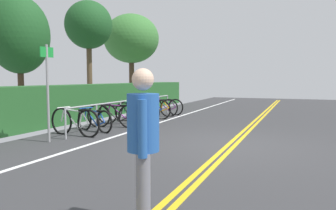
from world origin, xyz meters
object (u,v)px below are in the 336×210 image
at_px(bicycle_6, 156,108).
at_px(bicycle_3, 122,114).
at_px(bicycle_5, 148,109).
at_px(tree_extra, 131,39).
at_px(pedestrian, 143,139).
at_px(bicycle_1, 94,120).
at_px(tree_far_right, 89,26).
at_px(bicycle_7, 165,106).
at_px(bicycle_4, 137,112).
at_px(bicycle_0, 75,122).
at_px(bike_rack, 130,106).
at_px(tree_mid, 19,35).
at_px(bicycle_2, 114,116).
at_px(sign_post_near, 48,84).

bearing_deg(bicycle_6, bicycle_3, 176.30).
height_order(bicycle_5, tree_extra, tree_extra).
bearing_deg(pedestrian, bicycle_1, 38.85).
height_order(bicycle_5, tree_far_right, tree_far_right).
distance_m(bicycle_1, tree_extra, 10.46).
relative_size(bicycle_1, pedestrian, 0.95).
height_order(bicycle_3, bicycle_7, bicycle_7).
relative_size(bicycle_3, bicycle_7, 0.99).
bearing_deg(bicycle_1, bicycle_4, -3.57).
height_order(bicycle_3, bicycle_5, bicycle_5).
bearing_deg(bicycle_3, tree_far_right, 47.25).
bearing_deg(bicycle_0, bicycle_6, -2.08).
height_order(bicycle_0, bicycle_4, bicycle_0).
bearing_deg(pedestrian, bicycle_5, 25.09).
relative_size(pedestrian, tree_extra, 0.31).
distance_m(bike_rack, tree_extra, 8.67).
xyz_separation_m(bicycle_6, tree_mid, (-2.93, 4.11, 2.74)).
bearing_deg(bicycle_3, bike_rack, -17.10).
bearing_deg(bicycle_4, tree_mid, 106.64).
height_order(bicycle_3, bicycle_6, bicycle_6).
distance_m(bicycle_0, bicycle_2, 1.68).
height_order(bicycle_2, bicycle_4, bicycle_2).
bearing_deg(bicycle_0, bicycle_3, -0.47).
bearing_deg(bicycle_6, bicycle_5, -175.73).
height_order(bicycle_1, bicycle_6, bicycle_6).
bearing_deg(bicycle_0, tree_extra, 19.99).
xyz_separation_m(bicycle_3, tree_mid, (-0.47, 3.95, 2.75)).
height_order(bicycle_6, pedestrian, pedestrian).
relative_size(bicycle_0, tree_far_right, 0.34).
relative_size(bike_rack, bicycle_6, 3.88).
distance_m(pedestrian, sign_post_near, 5.33).
bearing_deg(tree_far_right, bicycle_2, -137.35).
bearing_deg(bicycle_5, pedestrian, -154.91).
relative_size(bike_rack, sign_post_near, 2.94).
height_order(pedestrian, tree_mid, tree_mid).
relative_size(bike_rack, tree_mid, 1.52).
bearing_deg(bicycle_1, bicycle_7, -2.56).
height_order(tree_far_right, tree_extra, tree_extra).
distance_m(bicycle_4, bicycle_6, 1.70).
height_order(bicycle_0, bicycle_1, bicycle_0).
height_order(bicycle_4, bicycle_6, bicycle_6).
distance_m(bicycle_5, tree_mid, 5.40).
height_order(pedestrian, tree_extra, tree_extra).
distance_m(bicycle_2, tree_extra, 9.79).
relative_size(bicycle_7, sign_post_near, 0.73).
bearing_deg(bicycle_4, bicycle_1, 176.43).
relative_size(bike_rack, bicycle_1, 4.41).
relative_size(bicycle_0, tree_extra, 0.33).
bearing_deg(bicycle_5, sign_post_near, 177.27).
bearing_deg(tree_far_right, sign_post_near, -151.85).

